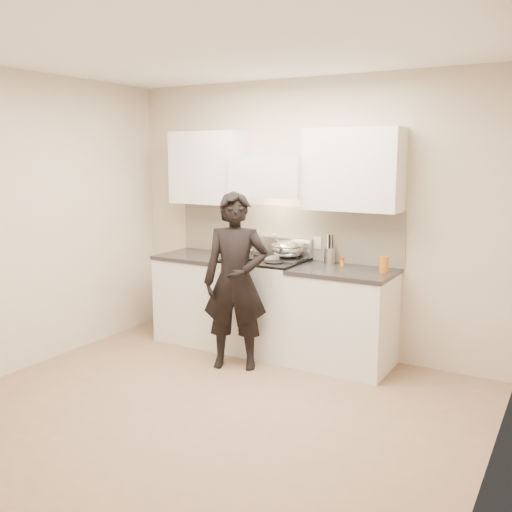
# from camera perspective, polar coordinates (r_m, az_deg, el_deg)

# --- Properties ---
(ground_plane) EXTENTS (4.00, 4.00, 0.00)m
(ground_plane) POSITION_cam_1_polar(r_m,az_deg,el_deg) (4.61, -4.67, -15.07)
(ground_plane) COLOR #8A6F53
(room_shell) EXTENTS (4.04, 3.54, 2.70)m
(room_shell) POSITION_cam_1_polar(r_m,az_deg,el_deg) (4.53, -2.87, 5.53)
(room_shell) COLOR beige
(room_shell) RESTS_ON ground
(stove) EXTENTS (0.76, 0.65, 0.96)m
(stove) POSITION_cam_1_polar(r_m,az_deg,el_deg) (5.74, 0.91, -4.91)
(stove) COLOR silver
(stove) RESTS_ON ground
(counter_right) EXTENTS (0.92, 0.67, 0.92)m
(counter_right) POSITION_cam_1_polar(r_m,az_deg,el_deg) (5.40, 8.66, -6.12)
(counter_right) COLOR silver
(counter_right) RESTS_ON ground
(counter_left) EXTENTS (0.82, 0.67, 0.92)m
(counter_left) POSITION_cam_1_polar(r_m,az_deg,el_deg) (6.15, -5.48, -4.07)
(counter_left) COLOR silver
(counter_left) RESTS_ON ground
(wok) EXTENTS (0.33, 0.40, 0.26)m
(wok) POSITION_cam_1_polar(r_m,az_deg,el_deg) (5.61, 3.18, 0.72)
(wok) COLOR silver
(wok) RESTS_ON stove
(stock_pot) EXTENTS (0.36, 0.27, 0.17)m
(stock_pot) POSITION_cam_1_polar(r_m,az_deg,el_deg) (5.61, -1.51, 0.69)
(stock_pot) COLOR silver
(stock_pot) RESTS_ON stove
(utensil_crock) EXTENTS (0.11, 0.11, 0.28)m
(utensil_crock) POSITION_cam_1_polar(r_m,az_deg,el_deg) (5.57, 7.37, 0.16)
(utensil_crock) COLOR #B5B5B5
(utensil_crock) RESTS_ON counter_right
(spice_jar) EXTENTS (0.04, 0.04, 0.08)m
(spice_jar) POSITION_cam_1_polar(r_m,az_deg,el_deg) (5.44, 8.63, -0.58)
(spice_jar) COLOR orange
(spice_jar) RESTS_ON counter_right
(oil_glass) EXTENTS (0.08, 0.08, 0.15)m
(oil_glass) POSITION_cam_1_polar(r_m,az_deg,el_deg) (5.22, 12.70, -0.82)
(oil_glass) COLOR #B95B18
(oil_glass) RESTS_ON counter_right
(person) EXTENTS (0.70, 0.60, 1.63)m
(person) POSITION_cam_1_polar(r_m,az_deg,el_deg) (5.22, -2.04, -2.54)
(person) COLOR black
(person) RESTS_ON ground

